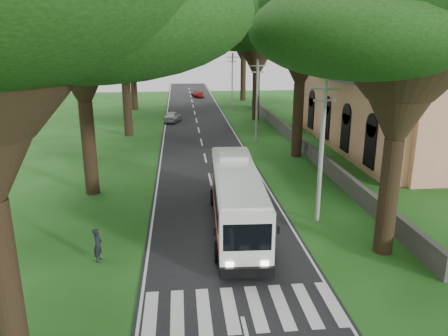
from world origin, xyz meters
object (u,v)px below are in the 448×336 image
object	(u,v)px
coach_bus	(236,197)
distant_car_c	(198,94)
pole_near	(321,149)
distant_car_a	(172,117)
pedestrian	(98,245)
pole_mid	(257,99)
pole_far	(232,81)
church	(401,96)

from	to	relation	value
coach_bus	distant_car_c	distance (m)	55.39
pole_near	distant_car_a	bearing A→B (deg)	105.20
distant_car_a	distant_car_c	world-z (taller)	distant_car_a
pedestrian	pole_mid	bearing A→B (deg)	-18.84
pole_far	church	bearing A→B (deg)	-63.18
coach_bus	distant_car_c	size ratio (longest dim) A/B	2.79
pole_near	distant_car_c	distance (m)	55.12
pole_mid	pole_far	bearing A→B (deg)	90.00
pole_near	distant_car_c	bearing A→B (deg)	94.50
coach_bus	distant_car_c	xyz separation A→B (m)	(0.38, 55.37, -1.15)
pole_far	distant_car_c	xyz separation A→B (m)	(-4.32, 14.84, -3.57)
pole_mid	distant_car_c	distance (m)	35.28
pole_near	pole_far	world-z (taller)	same
distant_car_a	distant_car_c	size ratio (longest dim) A/B	0.97
distant_car_a	pedestrian	distance (m)	34.98
distant_car_a	coach_bus	bearing A→B (deg)	110.96
church	pedestrian	distance (m)	30.85
church	distant_car_c	xyz separation A→B (m)	(-16.68, 39.29, -4.30)
pole_far	distant_car_a	distance (m)	12.66
distant_car_c	pedestrian	distance (m)	58.83
distant_car_c	pedestrian	xyz separation A→B (m)	(-7.20, -58.39, 0.20)
church	pole_mid	bearing A→B (deg)	160.19
distant_car_c	pedestrian	size ratio (longest dim) A/B	2.48
church	coach_bus	distance (m)	23.66
church	coach_bus	size ratio (longest dim) A/B	2.15
church	pole_near	xyz separation A→B (m)	(-12.36, -15.55, -0.73)
distant_car_c	distant_car_a	bearing A→B (deg)	69.47
pole_near	pole_far	bearing A→B (deg)	90.00
church	distant_car_a	xyz separation A→B (m)	(-20.86, 15.75, -4.21)
church	pole_far	size ratio (longest dim) A/B	3.00
pole_mid	distant_car_a	distance (m)	14.56
pole_near	coach_bus	xyz separation A→B (m)	(-4.70, -0.54, -2.42)
pole_mid	distant_car_c	xyz separation A→B (m)	(-4.32, 34.84, -3.57)
coach_bus	pedestrian	size ratio (longest dim) A/B	6.92
pole_mid	coach_bus	bearing A→B (deg)	-102.88
pole_mid	distant_car_c	size ratio (longest dim) A/B	2.00
pole_near	pole_far	size ratio (longest dim) A/B	1.00
pole_mid	pedestrian	distance (m)	26.43
distant_car_c	church	bearing A→B (deg)	102.55
church	pole_mid	world-z (taller)	church
church	coach_bus	xyz separation A→B (m)	(-17.06, -16.08, -3.15)
pole_far	pole_mid	bearing A→B (deg)	-90.00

